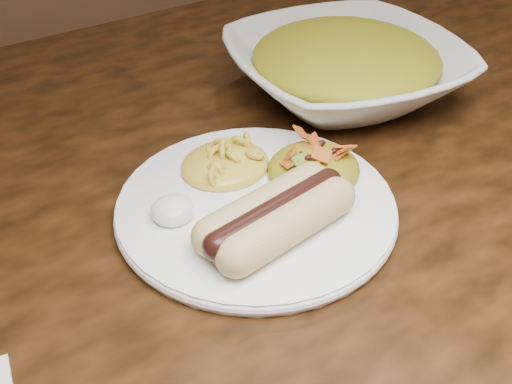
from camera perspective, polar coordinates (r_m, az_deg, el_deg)
table at (r=0.66m, az=-7.53°, el=-6.33°), size 1.60×0.90×0.75m
plate at (r=0.57m, az=0.00°, el=-1.35°), size 0.33×0.33×0.01m
hotdog at (r=0.52m, az=1.96°, el=-2.19°), size 0.13×0.08×0.04m
mac_and_cheese at (r=0.60m, az=-2.99°, el=3.67°), size 0.12×0.11×0.04m
sour_cream at (r=0.54m, az=-8.00°, el=-1.42°), size 0.05×0.05×0.02m
taco_salad at (r=0.59m, az=5.58°, el=2.96°), size 0.09×0.09×0.04m
serving_bowl at (r=0.76m, az=8.47°, el=11.43°), size 0.33×0.33×0.07m
bowl_filling at (r=0.76m, az=8.58°, el=12.50°), size 0.29×0.29×0.06m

